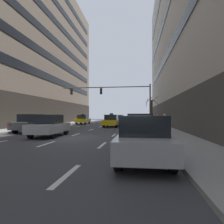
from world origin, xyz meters
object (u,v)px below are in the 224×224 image
at_px(taxi_driving_1, 83,119).
at_px(car_driving_2, 32,123).
at_px(street_tree_0, 152,111).
at_px(pedestrian_1, 165,121).
at_px(traffic_signal_0, 116,95).
at_px(car_driving_4, 50,126).
at_px(car_driving_0, 119,119).
at_px(pedestrian_0, 157,119).
at_px(car_parked_0, 143,139).
at_px(car_parked_1, 140,126).
at_px(taxi_driving_3, 112,121).

bearing_deg(taxi_driving_1, car_driving_2, -90.84).
height_order(street_tree_0, pedestrian_1, street_tree_0).
distance_m(traffic_signal_0, street_tree_0, 8.95).
bearing_deg(car_driving_4, taxi_driving_1, 99.03).
distance_m(car_driving_0, pedestrian_0, 8.06).
relative_size(car_driving_4, pedestrian_1, 2.79).
bearing_deg(car_parked_0, pedestrian_0, 83.05).
bearing_deg(car_driving_4, car_driving_2, 136.30).
bearing_deg(pedestrian_0, taxi_driving_1, 169.92).
height_order(car_parked_0, car_parked_1, car_parked_1).
height_order(taxi_driving_3, pedestrian_1, taxi_driving_3).
xyz_separation_m(street_tree_0, pedestrian_0, (0.70, -2.50, -1.28)).
bearing_deg(taxi_driving_3, car_driving_4, -104.78).
bearing_deg(traffic_signal_0, car_parked_1, -75.43).
height_order(car_parked_0, pedestrian_0, pedestrian_0).
relative_size(car_driving_0, car_parked_1, 0.95).
relative_size(car_parked_0, traffic_signal_0, 0.35).
bearing_deg(car_driving_2, taxi_driving_1, 89.16).
height_order(taxi_driving_1, car_parked_0, taxi_driving_1).
height_order(car_driving_2, car_parked_0, car_driving_2).
height_order(car_driving_2, pedestrian_0, pedestrian_0).
xyz_separation_m(car_driving_2, traffic_signal_0, (6.73, 9.09, 3.51)).
bearing_deg(car_driving_4, pedestrian_0, 60.25).
relative_size(car_driving_2, street_tree_0, 0.92).
relative_size(car_driving_0, street_tree_0, 0.90).
xyz_separation_m(car_driving_4, car_parked_0, (6.65, -6.64, -0.03)).
height_order(traffic_signal_0, pedestrian_0, traffic_signal_0).
xyz_separation_m(taxi_driving_1, car_driving_2, (-0.23, -15.74, 0.03)).
distance_m(taxi_driving_1, car_driving_4, 19.05).
height_order(car_driving_2, traffic_signal_0, traffic_signal_0).
bearing_deg(car_driving_0, car_driving_4, -98.22).
bearing_deg(pedestrian_1, street_tree_0, 90.38).
relative_size(car_parked_1, pedestrian_0, 2.96).
height_order(taxi_driving_3, traffic_signal_0, traffic_signal_0).
relative_size(car_driving_4, car_parked_1, 0.97).
xyz_separation_m(taxi_driving_1, traffic_signal_0, (6.50, -6.65, 3.54)).
height_order(taxi_driving_1, street_tree_0, street_tree_0).
bearing_deg(street_tree_0, traffic_signal_0, -127.29).
bearing_deg(taxi_driving_1, car_parked_1, -62.77).
height_order(car_driving_2, car_driving_4, car_driving_2).
xyz_separation_m(taxi_driving_3, pedestrian_1, (5.84, -7.12, 0.24)).
bearing_deg(taxi_driving_3, pedestrian_1, -50.64).
bearing_deg(pedestrian_0, car_driving_0, 142.28).
bearing_deg(car_driving_2, pedestrian_1, 6.32).
relative_size(traffic_signal_0, street_tree_0, 2.51).
distance_m(car_parked_1, pedestrian_1, 4.88).
bearing_deg(street_tree_0, car_parked_0, -94.75).
bearing_deg(car_driving_0, taxi_driving_3, -90.37).
bearing_deg(car_parked_1, car_driving_2, 163.15).
xyz_separation_m(taxi_driving_3, car_driving_4, (-3.05, -11.54, -0.01)).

